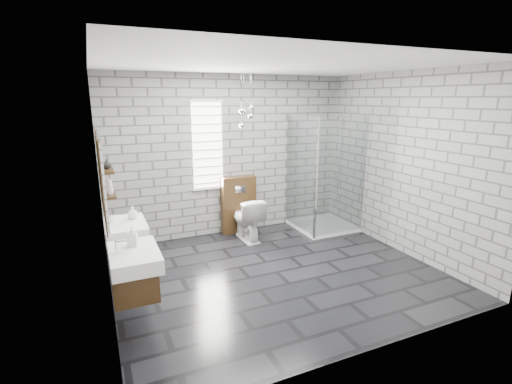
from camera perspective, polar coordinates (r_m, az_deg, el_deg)
floor at (r=5.19m, az=3.22°, el=-12.32°), size 4.20×3.60×0.02m
ceiling at (r=4.66m, az=3.71°, el=19.13°), size 4.20×3.60×0.02m
wall_back at (r=6.38m, az=-4.03°, el=5.56°), size 4.20×0.02×2.70m
wall_front at (r=3.29m, az=18.00°, el=-3.45°), size 4.20×0.02×2.70m
wall_left at (r=4.24m, az=-22.84°, el=-0.00°), size 0.02×3.60×2.70m
wall_right at (r=6.00m, az=21.73°, el=4.02°), size 0.02×3.60×2.70m
vanity_left at (r=3.93m, az=-18.79°, el=-9.87°), size 0.47×0.70×1.57m
vanity_right at (r=4.79m, az=-19.87°, el=-5.56°), size 0.47×0.70×1.57m
shelf_lower at (r=4.20m, az=-21.70°, el=-0.44°), size 0.14×0.30×0.03m
shelf_upper at (r=4.14m, az=-22.03°, el=3.03°), size 0.14×0.30×0.03m
window at (r=6.21m, az=-7.47°, el=7.09°), size 0.56×0.05×1.48m
cistern_panel at (r=6.50m, az=-2.74°, el=-1.94°), size 0.60×0.20×1.00m
flush_plate at (r=6.33m, az=-2.43°, el=0.42°), size 0.18×0.01×0.12m
shower_enclosure at (r=6.68m, az=10.17°, el=-1.67°), size 1.00×1.00×2.03m
pendant_cluster at (r=5.96m, az=-1.59°, el=11.97°), size 0.29×0.21×0.85m
toilet at (r=6.19m, az=-1.39°, el=-4.11°), size 0.42×0.72×0.72m
soap_bottle_a at (r=3.98m, az=-18.51°, el=-6.48°), size 0.11×0.12×0.20m
soap_bottle_b at (r=4.86m, az=-18.46°, el=-3.02°), size 0.16×0.16×0.16m
soap_bottle_c at (r=4.15m, az=-21.69°, el=1.03°), size 0.08×0.08×0.20m
vase at (r=4.18m, az=-22.00°, el=4.02°), size 0.10×0.10×0.10m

